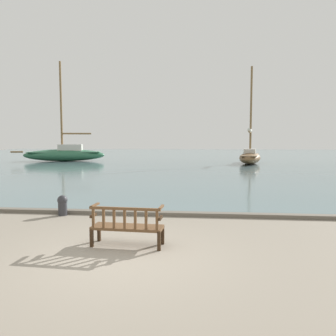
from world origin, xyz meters
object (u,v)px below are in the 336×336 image
(sailboat_nearest_port, at_px, (65,154))
(sailboat_mid_port, at_px, (250,156))
(mooring_bollard, at_px, (62,204))
(park_bench, at_px, (127,225))

(sailboat_nearest_port, distance_m, sailboat_mid_port, 20.32)
(sailboat_nearest_port, bearing_deg, mooring_bollard, -67.05)
(sailboat_nearest_port, height_order, sailboat_mid_port, sailboat_nearest_port)
(sailboat_mid_port, height_order, mooring_bollard, sailboat_mid_port)
(park_bench, relative_size, sailboat_nearest_port, 0.15)
(sailboat_nearest_port, bearing_deg, sailboat_mid_port, -5.90)
(park_bench, distance_m, sailboat_mid_port, 27.25)
(sailboat_mid_port, bearing_deg, sailboat_nearest_port, 174.10)
(park_bench, bearing_deg, mooring_bollard, 134.27)
(sailboat_mid_port, relative_size, mooring_bollard, 14.94)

